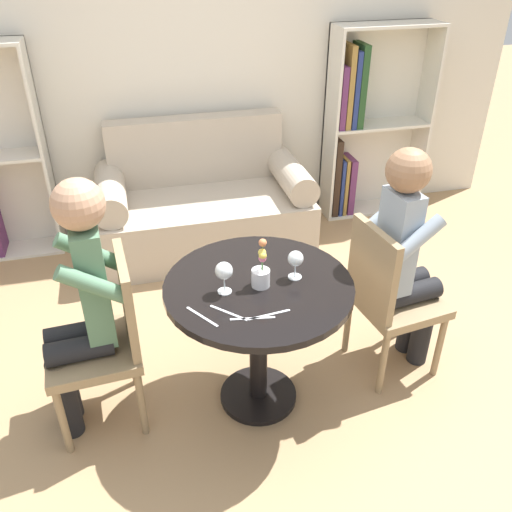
% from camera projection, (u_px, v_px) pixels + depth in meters
% --- Properties ---
extents(ground_plane, '(16.00, 16.00, 0.00)m').
position_uv_depth(ground_plane, '(258.00, 397.00, 2.87)').
color(ground_plane, tan).
extents(back_wall, '(5.20, 0.05, 2.70)m').
position_uv_depth(back_wall, '(186.00, 51.00, 3.88)').
color(back_wall, silver).
rests_on(back_wall, ground_plane).
extents(round_table, '(0.88, 0.88, 0.73)m').
position_uv_depth(round_table, '(259.00, 311.00, 2.57)').
color(round_table, black).
rests_on(round_table, ground_plane).
extents(couch, '(1.54, 0.80, 0.92)m').
position_uv_depth(couch, '(204.00, 207.00, 4.07)').
color(couch, '#B7A893').
rests_on(couch, ground_plane).
extents(bookshelf_right, '(0.83, 0.28, 1.51)m').
position_uv_depth(bookshelf_right, '(362.00, 127.00, 4.36)').
color(bookshelf_right, silver).
rests_on(bookshelf_right, ground_plane).
extents(chair_left, '(0.45, 0.45, 0.90)m').
position_uv_depth(chair_left, '(107.00, 336.00, 2.53)').
color(chair_left, '#937A56').
rests_on(chair_left, ground_plane).
extents(chair_right, '(0.47, 0.47, 0.90)m').
position_uv_depth(chair_right, '(388.00, 294.00, 2.81)').
color(chair_right, '#937A56').
rests_on(chair_right, ground_plane).
extents(person_left, '(0.43, 0.36, 1.29)m').
position_uv_depth(person_left, '(80.00, 304.00, 2.39)').
color(person_left, black).
rests_on(person_left, ground_plane).
extents(person_right, '(0.45, 0.38, 1.29)m').
position_uv_depth(person_right, '(406.00, 258.00, 2.74)').
color(person_right, black).
rests_on(person_right, ground_plane).
extents(wine_glass_left, '(0.08, 0.08, 0.15)m').
position_uv_depth(wine_glass_left, '(224.00, 272.00, 2.37)').
color(wine_glass_left, white).
rests_on(wine_glass_left, round_table).
extents(wine_glass_right, '(0.07, 0.07, 0.14)m').
position_uv_depth(wine_glass_right, '(296.00, 260.00, 2.48)').
color(wine_glass_right, white).
rests_on(wine_glass_right, round_table).
extents(flower_vase, '(0.08, 0.08, 0.23)m').
position_uv_depth(flower_vase, '(261.00, 272.00, 2.43)').
color(flower_vase, silver).
rests_on(flower_vase, round_table).
extents(knife_left_setting, '(0.11, 0.17, 0.00)m').
position_uv_depth(knife_left_setting, '(202.00, 317.00, 2.28)').
color(knife_left_setting, silver).
rests_on(knife_left_setting, round_table).
extents(fork_left_setting, '(0.14, 0.14, 0.00)m').
position_uv_depth(fork_left_setting, '(229.00, 313.00, 2.30)').
color(fork_left_setting, silver).
rests_on(fork_left_setting, round_table).
extents(knife_right_setting, '(0.19, 0.04, 0.00)m').
position_uv_depth(knife_right_setting, '(253.00, 318.00, 2.27)').
color(knife_right_setting, silver).
rests_on(knife_right_setting, round_table).
extents(fork_right_setting, '(0.19, 0.03, 0.00)m').
position_uv_depth(fork_right_setting, '(269.00, 315.00, 2.29)').
color(fork_right_setting, silver).
rests_on(fork_right_setting, round_table).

